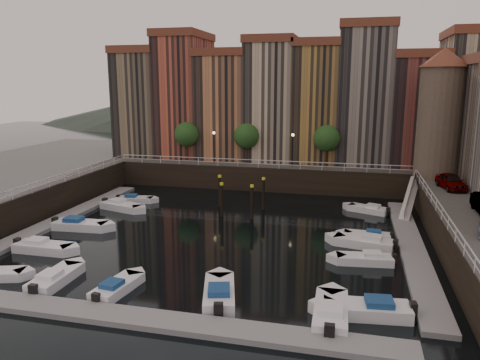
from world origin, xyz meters
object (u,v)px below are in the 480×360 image
(corner_tower, at_px, (440,112))
(boat_left_1, at_px, (43,247))
(gangway, at_px, (410,195))
(car_a, at_px, (451,182))
(mooring_pilings, at_px, (239,197))
(boat_left_2, at_px, (80,225))

(corner_tower, relative_size, boat_left_1, 2.79)
(gangway, bearing_deg, car_a, -21.27)
(mooring_pilings, xyz_separation_m, boat_left_1, (-12.53, -14.83, -1.27))
(gangway, distance_m, mooring_pilings, 17.52)
(corner_tower, bearing_deg, car_a, -84.34)
(mooring_pilings, relative_size, car_a, 1.16)
(mooring_pilings, height_order, car_a, car_a)
(corner_tower, distance_m, boat_left_2, 38.44)
(boat_left_2, distance_m, car_a, 35.56)
(mooring_pilings, distance_m, boat_left_2, 15.77)
(gangway, xyz_separation_m, boat_left_2, (-30.05, -12.70, -1.51))
(boat_left_1, xyz_separation_m, car_a, (33.11, 17.26, 3.38))
(car_a, bearing_deg, gangway, 147.64)
(mooring_pilings, xyz_separation_m, car_a, (20.59, 2.43, 2.11))
(car_a, bearing_deg, boat_left_1, -163.57)
(gangway, distance_m, boat_left_1, 35.03)
(mooring_pilings, xyz_separation_m, boat_left_2, (-12.95, -8.91, -1.25))
(gangway, height_order, car_a, car_a)
(corner_tower, height_order, mooring_pilings, corner_tower)
(mooring_pilings, distance_m, car_a, 20.84)
(car_a, bearing_deg, mooring_pilings, 175.63)
(corner_tower, distance_m, gangway, 9.86)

